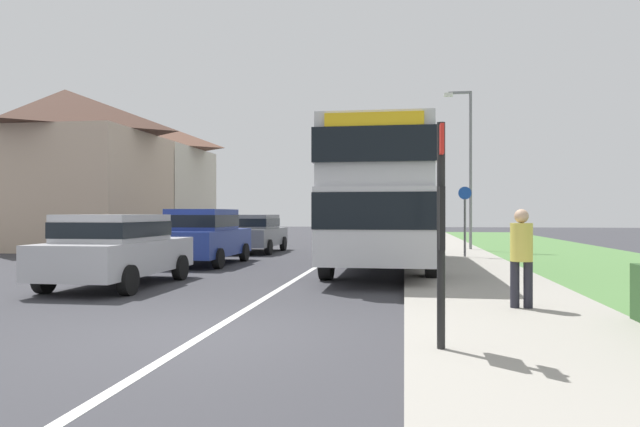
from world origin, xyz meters
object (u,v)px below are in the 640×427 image
at_px(cycle_route_sign, 465,219).
at_px(street_lamp_mid, 468,159).
at_px(pedestrian_at_stop, 521,253).
at_px(bus_stop_sign, 441,219).
at_px(parked_car_silver, 117,247).
at_px(parked_car_blue, 204,234).
at_px(parked_car_grey, 255,232).
at_px(double_decker_bus, 383,194).

relative_size(cycle_route_sign, street_lamp_mid, 0.38).
bearing_deg(pedestrian_at_stop, bus_stop_sign, -116.16).
bearing_deg(pedestrian_at_stop, cycle_route_sign, 88.73).
distance_m(parked_car_silver, cycle_route_sign, 11.72).
bearing_deg(street_lamp_mid, cycle_route_sign, -97.47).
bearing_deg(street_lamp_mid, bus_stop_sign, -97.11).
bearing_deg(parked_car_blue, bus_stop_sign, -57.96).
relative_size(pedestrian_at_stop, bus_stop_sign, 0.64).
distance_m(cycle_route_sign, street_lamp_mid, 4.90).
bearing_deg(parked_car_grey, double_decker_bus, -49.06).
bearing_deg(cycle_route_sign, pedestrian_at_stop, -91.27).
xyz_separation_m(parked_car_blue, street_lamp_mid, (8.78, 7.16, 2.93)).
distance_m(pedestrian_at_stop, street_lamp_mid, 15.08).
relative_size(parked_car_silver, parked_car_grey, 0.98).
height_order(parked_car_grey, street_lamp_mid, street_lamp_mid).
bearing_deg(parked_car_blue, pedestrian_at_stop, -43.62).
bearing_deg(double_decker_bus, pedestrian_at_stop, -70.54).
distance_m(double_decker_bus, parked_car_silver, 7.35).
height_order(parked_car_blue, cycle_route_sign, cycle_route_sign).
bearing_deg(parked_car_blue, cycle_route_sign, 19.79).
height_order(parked_car_silver, pedestrian_at_stop, pedestrian_at_stop).
xyz_separation_m(bus_stop_sign, street_lamp_mid, (2.20, 17.67, 2.34)).
distance_m(bus_stop_sign, cycle_route_sign, 13.57).
bearing_deg(pedestrian_at_stop, parked_car_silver, 164.04).
xyz_separation_m(double_decker_bus, street_lamp_mid, (3.21, 7.91, 1.74)).
bearing_deg(double_decker_bus, parked_car_silver, -140.81).
bearing_deg(street_lamp_mid, pedestrian_at_stop, -93.04).
bearing_deg(street_lamp_mid, parked_car_blue, -140.78).
bearing_deg(parked_car_blue, street_lamp_mid, 39.22).
xyz_separation_m(cycle_route_sign, street_lamp_mid, (0.55, 4.20, 2.45)).
relative_size(pedestrian_at_stop, street_lamp_mid, 0.25).
xyz_separation_m(double_decker_bus, parked_car_blue, (-5.57, 0.75, -1.20)).
relative_size(parked_car_blue, cycle_route_sign, 1.69).
height_order(parked_car_silver, street_lamp_mid, street_lamp_mid).
distance_m(parked_car_silver, parked_car_grey, 10.85).
bearing_deg(pedestrian_at_stop, double_decker_bus, 109.46).
bearing_deg(bus_stop_sign, pedestrian_at_stop, 63.84).
bearing_deg(pedestrian_at_stop, street_lamp_mid, 86.96).
distance_m(pedestrian_at_stop, bus_stop_sign, 3.27).
relative_size(double_decker_bus, cycle_route_sign, 3.79).
xyz_separation_m(parked_car_silver, pedestrian_at_stop, (8.04, -2.30, 0.10)).
height_order(double_decker_bus, street_lamp_mid, street_lamp_mid).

